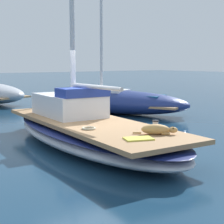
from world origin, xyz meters
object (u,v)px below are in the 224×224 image
(sailboat_main, at_px, (89,133))
(deck_towel, at_px, (139,139))
(dog_tan, at_px, (157,129))
(moored_boat_starboard_side, at_px, (115,101))
(deck_winch, at_px, (156,125))
(coiled_rope, at_px, (89,128))

(sailboat_main, height_order, deck_towel, deck_towel)
(dog_tan, relative_size, moored_boat_starboard_side, 0.12)
(deck_winch, bearing_deg, moored_boat_starboard_side, 60.47)
(sailboat_main, distance_m, deck_winch, 2.00)
(deck_towel, bearing_deg, deck_winch, 30.41)
(coiled_rope, xyz_separation_m, moored_boat_starboard_side, (4.79, 5.38, -0.15))
(sailboat_main, bearing_deg, deck_towel, -99.70)
(sailboat_main, height_order, moored_boat_starboard_side, moored_boat_starboard_side)
(deck_winch, bearing_deg, dog_tan, -129.87)
(sailboat_main, xyz_separation_m, moored_boat_starboard_side, (4.16, 4.43, 0.20))
(sailboat_main, distance_m, moored_boat_starboard_side, 6.08)
(deck_winch, height_order, moored_boat_starboard_side, moored_boat_starboard_side)
(coiled_rope, relative_size, deck_towel, 0.58)
(deck_towel, xyz_separation_m, moored_boat_starboard_side, (4.58, 6.89, -0.14))
(dog_tan, bearing_deg, deck_towel, -167.17)
(sailboat_main, bearing_deg, deck_winch, -72.25)
(deck_winch, bearing_deg, sailboat_main, 107.75)
(deck_winch, xyz_separation_m, deck_towel, (-1.02, -0.60, -0.08))
(deck_towel, relative_size, moored_boat_starboard_side, 0.08)
(coiled_rope, distance_m, moored_boat_starboard_side, 7.20)
(dog_tan, relative_size, deck_winch, 3.76)
(deck_towel, bearing_deg, dog_tan, 12.83)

